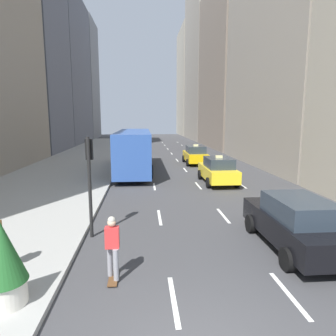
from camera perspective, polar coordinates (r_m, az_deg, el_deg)
sidewalk_left at (r=32.24m, az=-15.69°, el=1.62°), size 8.00×66.00×0.15m
lane_markings at (r=27.92m, az=2.43°, el=0.67°), size 5.72×56.00×0.01m
building_row_left at (r=43.71m, az=-23.57°, el=19.55°), size 6.00×69.44×32.29m
building_row_right at (r=49.43m, az=11.28°, el=21.86°), size 6.00×83.34×34.05m
taxi_lead at (r=28.25m, az=5.21°, el=2.53°), size 2.02×4.40×1.87m
taxi_second at (r=19.89m, az=9.48°, el=-0.41°), size 2.02×4.40×1.87m
sedan_black_near at (r=10.65m, az=23.06°, el=-9.55°), size 2.02×4.65×1.75m
city_bus at (r=24.26m, az=-6.51°, el=3.55°), size 2.80×11.61×3.25m
skateboarder at (r=8.12m, az=-10.56°, el=-14.30°), size 0.36×0.80×1.75m
planter_with_shrub at (r=7.65m, az=-28.98°, el=-15.32°), size 1.00×1.00×1.95m
traffic_light_pole at (r=10.84m, az=-14.71°, el=-0.47°), size 0.24×0.42×3.60m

